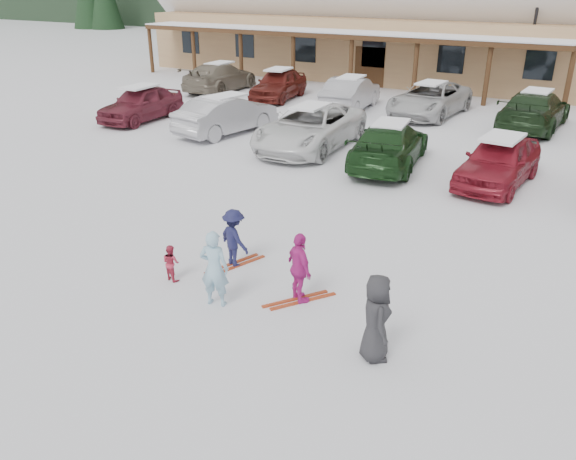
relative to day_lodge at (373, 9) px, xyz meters
The scene contains 20 objects.
ground 29.63m from the day_lodge, 72.16° to the right, with size 160.00×160.00×0.00m, color white.
day_lodge is the anchor object (origin of this frame).
lamp_post 10.90m from the day_lodge, 19.36° to the right, with size 0.50×0.25×6.07m.
adult_skier 30.18m from the day_lodge, 73.10° to the right, with size 0.56×0.37×1.53m, color #94C1D7.
toddler_red 29.55m from the day_lodge, 75.48° to the right, with size 0.38×0.29×0.78m, color #BA2C45.
child_navy 28.60m from the day_lodge, 73.38° to the right, with size 0.84×0.48×1.30m, color #181940.
skis_child_navy 28.68m from the day_lodge, 73.38° to the right, with size 0.20×1.40×0.03m, color #9D3416.
child_magenta 29.76m from the day_lodge, 70.13° to the right, with size 0.83×0.35×1.42m, color #C22387.
skis_child_magenta 29.85m from the day_lodge, 70.13° to the right, with size 0.20×1.40×0.03m, color #9D3416.
bystander_dark 31.32m from the day_lodge, 67.41° to the right, with size 0.74×0.48×1.51m, color #29292C.
parked_car_0 18.53m from the day_lodge, 100.55° to the right, with size 1.74×4.33×1.47m, color maroon.
parked_car_1 18.25m from the day_lodge, 86.05° to the right, with size 1.59×4.57×1.50m, color #A5A3A8.
parked_car_2 19.16m from the day_lodge, 74.15° to the right, with size 2.58×5.59×1.55m, color white.
parked_car_3 20.82m from the day_lodge, 65.81° to the right, with size 2.01×4.94×1.43m, color #183917.
parked_car_4 22.57m from the day_lodge, 57.69° to the right, with size 1.73×4.29×1.46m, color maroon.
parked_car_7 11.84m from the day_lodge, 113.68° to the right, with size 2.13×5.25×1.52m, color #7B705D.
parked_car_8 11.29m from the day_lodge, 93.12° to the right, with size 1.80×4.46×1.52m, color maroon.
parked_car_9 12.33m from the day_lodge, 71.95° to the right, with size 1.62×4.64×1.53m, color #A4A3A8.
parked_car_10 13.34m from the day_lodge, 55.59° to the right, with size 2.45×5.30×1.47m, color silver.
parked_car_11 16.43m from the day_lodge, 42.96° to the right, with size 2.19×5.39×1.56m, color #1C3119.
Camera 1 is at (5.55, -8.09, 5.70)m, focal length 35.00 mm.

